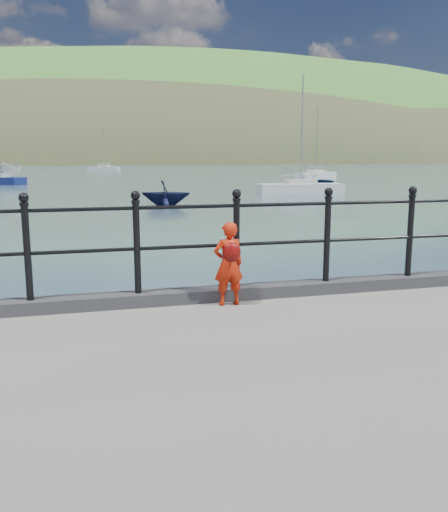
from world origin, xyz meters
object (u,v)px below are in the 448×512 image
object	(u,v)px
launch_navy	(166,193)
sailboat_deep	(104,169)
child	(229,263)
launch_white	(10,172)
sailboat_far	(316,175)
launch_blue	(311,181)
railing	(188,234)
sailboat_near	(300,189)

from	to	relation	value
launch_navy	sailboat_deep	size ratio (longest dim) A/B	0.31
child	launch_white	xyz separation A→B (m)	(-8.55, 55.28, -0.49)
launch_white	sailboat_far	bearing A→B (deg)	10.47
sailboat_deep	launch_white	bearing A→B (deg)	-80.01
launch_blue	sailboat_far	distance (m)	18.51
railing	sailboat_deep	distance (m)	97.10
railing	launch_navy	distance (m)	23.92
child	launch_navy	world-z (taller)	child
railing	sailboat_deep	bearing A→B (deg)	87.93
child	sailboat_far	size ratio (longest dim) A/B	0.11
railing	launch_navy	size ratio (longest dim) A/B	6.84
launch_white	launch_navy	distance (m)	33.44
launch_navy	sailboat_far	xyz separation A→B (m)	(23.35, 31.51, -0.35)
railing	sailboat_far	size ratio (longest dim) A/B	2.09
launch_white	sailboat_far	world-z (taller)	sailboat_far
launch_blue	sailboat_far	bearing A→B (deg)	32.07
launch_white	launch_blue	bearing A→B (deg)	-21.37
child	sailboat_near	xyz separation A→B (m)	(14.06, 31.06, -1.16)
launch_white	sailboat_near	bearing A→B (deg)	-36.73
launch_white	child	bearing A→B (deg)	-70.97
child	sailboat_deep	world-z (taller)	sailboat_deep
launch_blue	launch_navy	world-z (taller)	launch_navy
launch_navy	sailboat_near	xyz separation A→B (m)	(11.05, 7.15, -0.36)
child	launch_white	distance (m)	55.94
launch_blue	sailboat_deep	xyz separation A→B (m)	(-15.23, 58.54, -0.15)
launch_white	sailboat_near	world-z (taller)	sailboat_near
sailboat_deep	child	bearing A→B (deg)	-66.35
launch_navy	launch_blue	bearing A→B (deg)	-29.37
child	sailboat_far	xyz separation A→B (m)	(26.35, 55.42, -1.16)
sailboat_near	sailboat_far	size ratio (longest dim) A/B	0.98
railing	launch_white	distance (m)	55.63
launch_blue	launch_white	world-z (taller)	launch_white
launch_white	sailboat_far	size ratio (longest dim) A/B	0.60
launch_blue	sailboat_near	bearing A→B (deg)	-151.11
launch_blue	launch_navy	distance (m)	21.32
railing	launch_white	world-z (taller)	railing
sailboat_near	launch_blue	bearing A→B (deg)	65.45
child	sailboat_near	distance (m)	34.11
launch_blue	sailboat_far	size ratio (longest dim) A/B	0.55
sailboat_near	sailboat_far	world-z (taller)	sailboat_far
launch_blue	sailboat_deep	bearing A→B (deg)	72.41
railing	launch_white	bearing A→B (deg)	98.39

